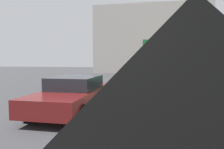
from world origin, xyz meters
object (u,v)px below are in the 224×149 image
Objects in this scene: arrow_board_trailer at (157,90)px; traffic_cone_far_lane at (143,111)px; traffic_cone_mid_lane at (146,139)px; traffic_cone_curbside at (143,99)px; box_truck at (162,64)px; pickup_car at (74,94)px; highway_guide_sign at (176,47)px.

arrow_board_trailer reaches higher than traffic_cone_far_lane.
traffic_cone_mid_lane is at bearing -92.73° from arrow_board_trailer.
traffic_cone_far_lane is (-0.18, 2.43, 0.02)m from traffic_cone_mid_lane.
box_truck is at bearing 82.06° from traffic_cone_curbside.
pickup_car is at bearing -135.69° from arrow_board_trailer.
highway_guide_sign is at bearing 81.13° from traffic_cone_far_lane.
traffic_cone_curbside is (-0.97, -6.97, -1.41)m from box_truck.
arrow_board_trailer is at bearing -99.59° from highway_guide_sign.
pickup_car is at bearing -108.96° from highway_guide_sign.
box_truck is 9.44× the size of traffic_cone_curbside.
box_truck is at bearing -102.81° from highway_guide_sign.
box_truck is at bearing 84.57° from traffic_cone_far_lane.
box_truck reaches higher than traffic_cone_mid_lane.
traffic_cone_far_lane is at bearing -19.50° from pickup_car.
arrow_board_trailer is 3.97× the size of traffic_cone_mid_lane.
highway_guide_sign reaches higher than traffic_cone_far_lane.
pickup_car is at bearing -114.48° from box_truck.
traffic_cone_far_lane is at bearing -96.70° from arrow_board_trailer.
traffic_cone_curbside is at bearing -106.03° from arrow_board_trailer.
box_truck is 9.26m from traffic_cone_far_lane.
highway_guide_sign reaches higher than arrow_board_trailer.
traffic_cone_far_lane is at bearing 94.23° from traffic_cone_mid_lane.
traffic_cone_mid_lane is at bearing -48.78° from pickup_car.
pickup_car is 6.70× the size of traffic_cone_curbside.
traffic_cone_far_lane is (-0.87, -9.11, -1.43)m from box_truck.
traffic_cone_mid_lane is at bearing -85.77° from traffic_cone_far_lane.
traffic_cone_curbside is (-2.74, -14.75, -3.05)m from highway_guide_sign.
traffic_cone_far_lane reaches higher than traffic_cone_mid_lane.
traffic_cone_curbside is (2.72, 1.14, -0.33)m from pickup_car.
pickup_car is 17.02m from highway_guide_sign.
box_truck is at bearing 85.68° from arrow_board_trailer.
highway_guide_sign is 6.61× the size of traffic_cone_curbside.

